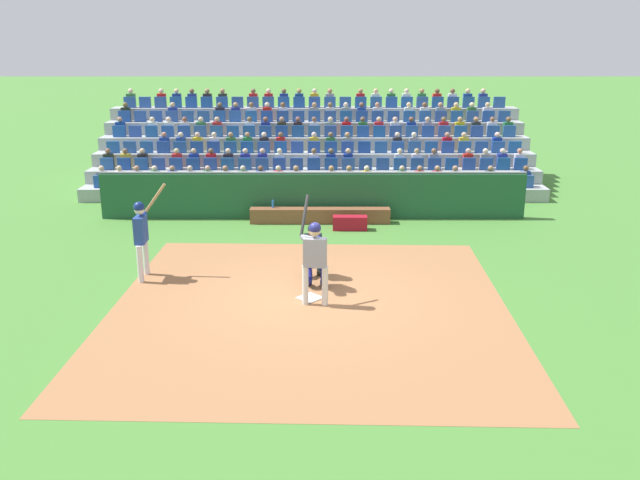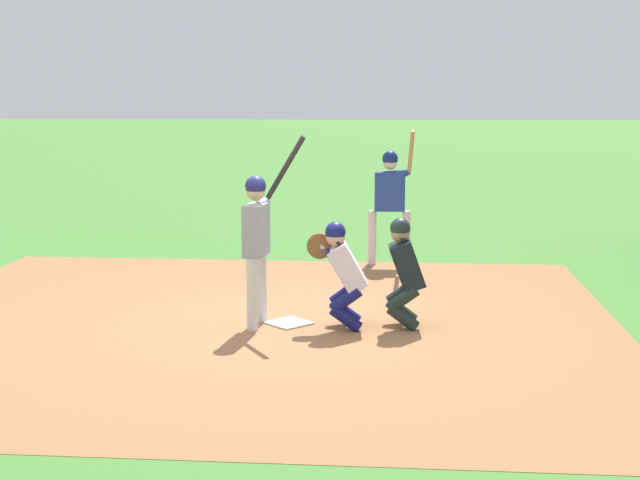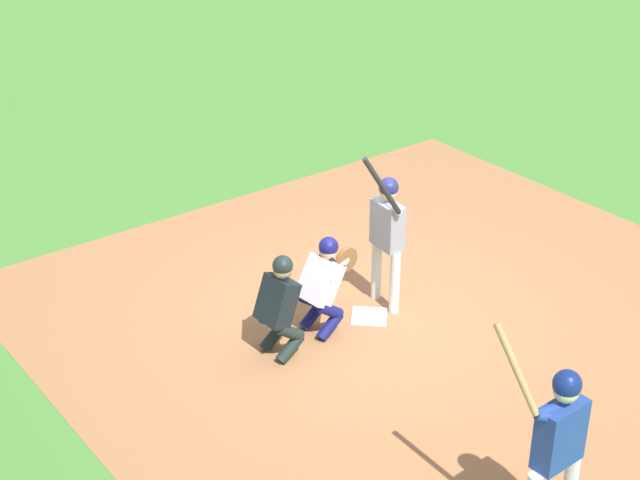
{
  "view_description": "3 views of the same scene",
  "coord_description": "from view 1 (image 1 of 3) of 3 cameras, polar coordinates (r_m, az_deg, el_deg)",
  "views": [
    {
      "loc": [
        -0.21,
        13.58,
        5.37
      ],
      "look_at": [
        -0.21,
        -1.09,
        0.97
      ],
      "focal_mm": 38.52,
      "sensor_mm": 36.0,
      "label": 1
    },
    {
      "loc": [
        -10.35,
        -0.95,
        2.71
      ],
      "look_at": [
        -0.54,
        -0.4,
        1.1
      ],
      "focal_mm": 50.76,
      "sensor_mm": 36.0,
      "label": 2
    },
    {
      "loc": [
        7.6,
        -6.93,
        6.35
      ],
      "look_at": [
        -0.48,
        -0.41,
        1.04
      ],
      "focal_mm": 53.83,
      "sensor_mm": 36.0,
      "label": 3
    }
  ],
  "objects": [
    {
      "name": "batter_at_plate",
      "position": [
        13.9,
        -0.46,
        -1.16
      ],
      "size": [
        0.6,
        0.72,
        2.23
      ],
      "color": "silver",
      "rests_on": "ground_plane"
    },
    {
      "name": "water_bottle_on_bench",
      "position": [
        20.4,
        -3.94,
        3.02
      ],
      "size": [
        0.07,
        0.07,
        0.23
      ],
      "primitive_type": "cylinder",
      "color": "blue",
      "rests_on": "dugout_bench"
    },
    {
      "name": "home_plate_marker",
      "position": [
        14.6,
        -0.84,
        -4.81
      ],
      "size": [
        0.62,
        0.62,
        0.02
      ],
      "primitive_type": "cube",
      "rotation": [
        0.0,
        0.0,
        0.79
      ],
      "color": "white",
      "rests_on": "infield_dirt_patch"
    },
    {
      "name": "infield_dirt_patch",
      "position": [
        14.14,
        -0.87,
        -5.6
      ],
      "size": [
        8.34,
        9.04,
        0.01
      ],
      "primitive_type": "cube",
      "rotation": [
        0.0,
        0.0,
        -0.03
      ],
      "color": "#9E6942",
      "rests_on": "ground_plane"
    },
    {
      "name": "catcher_crouching",
      "position": [
        14.96,
        -0.34,
        -1.46
      ],
      "size": [
        0.48,
        0.72,
        1.26
      ],
      "color": "navy",
      "rests_on": "ground_plane"
    },
    {
      "name": "ground_plane",
      "position": [
        14.6,
        -0.84,
        -4.87
      ],
      "size": [
        160.0,
        160.0,
        0.0
      ],
      "primitive_type": "plane",
      "color": "#457F32"
    },
    {
      "name": "dugout_wall",
      "position": [
        20.76,
        -0.59,
        3.69
      ],
      "size": [
        12.79,
        0.24,
        1.44
      ],
      "color": "#1D522F",
      "rests_on": "ground_plane"
    },
    {
      "name": "home_plate_umpire",
      "position": [
        15.64,
        -0.6,
        -0.64
      ],
      "size": [
        0.47,
        0.46,
        1.3
      ],
      "color": "#1D2A27",
      "rests_on": "ground_plane"
    },
    {
      "name": "equipment_duffel_bag",
      "position": [
        19.64,
        2.5,
        1.43
      ],
      "size": [
        0.99,
        0.38,
        0.4
      ],
      "primitive_type": "cube",
      "rotation": [
        0.0,
        0.0,
        -0.02
      ],
      "color": "maroon",
      "rests_on": "ground_plane"
    },
    {
      "name": "dugout_bench",
      "position": [
        20.34,
        0.0,
        2.05
      ],
      "size": [
        4.14,
        0.4,
        0.44
      ],
      "primitive_type": "cube",
      "color": "brown",
      "rests_on": "ground_plane"
    },
    {
      "name": "on_deck_batter",
      "position": [
        15.96,
        -14.63,
        0.74
      ],
      "size": [
        0.69,
        0.69,
        2.16
      ],
      "color": "silver",
      "rests_on": "ground_plane"
    },
    {
      "name": "bleacher_stand",
      "position": [
        25.86,
        -0.47,
        7.0
      ],
      "size": [
        15.68,
        5.22,
        3.37
      ],
      "color": "#9BA2A2",
      "rests_on": "ground_plane"
    }
  ]
}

